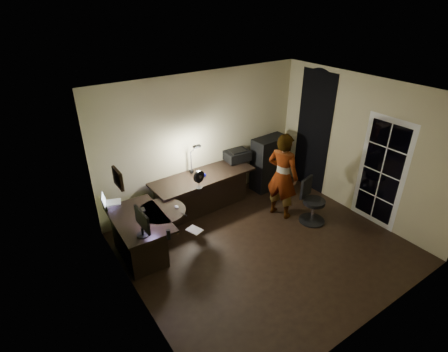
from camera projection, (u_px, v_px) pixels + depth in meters
floor at (265, 247)px, 6.15m from camera, size 4.50×4.00×0.01m
ceiling at (275, 95)px, 4.87m from camera, size 4.50×4.00×0.01m
wall_back at (203, 140)px, 6.97m from camera, size 4.50×0.01×2.70m
wall_front at (383, 248)px, 4.05m from camera, size 4.50×0.01×2.70m
wall_left at (133, 228)px, 4.39m from camera, size 0.01×4.00×2.70m
wall_right at (359, 148)px, 6.63m from camera, size 0.01×4.00×2.70m
green_wall_overlay at (134, 228)px, 4.39m from camera, size 0.00×4.00×2.70m
arched_doorway at (313, 132)px, 7.49m from camera, size 0.01×0.90×2.60m
french_door at (381, 173)px, 6.36m from camera, size 0.02×0.92×2.10m
framed_picture at (118, 178)px, 4.50m from camera, size 0.04×0.30×0.25m
desk_left at (142, 237)px, 5.80m from camera, size 0.84×1.32×0.75m
desk_right at (204, 193)px, 7.02m from camera, size 2.13×0.81×0.79m
cabinet at (269, 163)px, 7.76m from camera, size 0.82×0.45×1.20m
laptop_stand at (112, 206)px, 5.87m from camera, size 0.26×0.23×0.10m
laptop at (112, 198)px, 5.80m from camera, size 0.36×0.35×0.20m
monitor at (142, 227)px, 5.16m from camera, size 0.10×0.47×0.31m
mouse at (177, 207)px, 5.89m from camera, size 0.07×0.10×0.03m
phone at (143, 209)px, 5.84m from camera, size 0.09×0.15×0.01m
pen at (184, 214)px, 5.71m from camera, size 0.04×0.15×0.01m
speaker at (169, 234)px, 5.12m from camera, size 0.07×0.07×0.16m
notepad at (195, 230)px, 5.34m from camera, size 0.23×0.27×0.01m
desk_fan at (199, 179)px, 6.28m from camera, size 0.26×0.19×0.36m
headphones at (201, 176)px, 6.70m from camera, size 0.18×0.13×0.08m
printer at (237, 155)px, 7.38m from camera, size 0.53×0.43×0.22m
desk_lamp at (191, 156)px, 6.73m from camera, size 0.20×0.34×0.72m
office_chair at (314, 202)px, 6.63m from camera, size 0.61×0.61×0.89m
person at (282, 176)px, 6.65m from camera, size 0.60×0.72×1.73m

